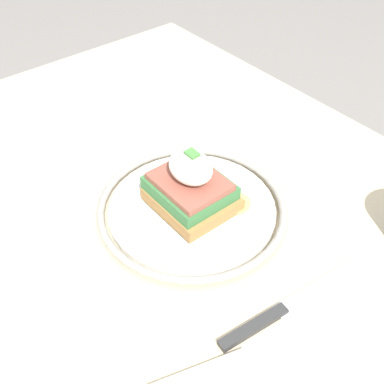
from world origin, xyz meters
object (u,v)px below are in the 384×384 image
object	(u,v)px
sandwich	(191,186)
knife	(285,308)
plate	(192,208)
fork	(130,151)

from	to	relation	value
sandwich	knife	size ratio (longest dim) A/B	0.53
plate	fork	distance (m)	0.15
plate	sandwich	bearing A→B (deg)	-171.09
sandwich	fork	size ratio (longest dim) A/B	0.70
plate	knife	world-z (taller)	plate
sandwich	plate	bearing A→B (deg)	8.91
fork	knife	size ratio (longest dim) A/B	0.75
plate	sandwich	xyz separation A→B (m)	(-0.00, -0.00, 0.04)
fork	plate	bearing A→B (deg)	-3.30
plate	fork	size ratio (longest dim) A/B	1.60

